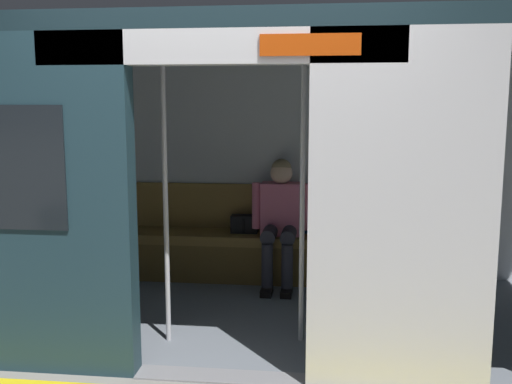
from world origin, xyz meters
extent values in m
plane|color=gray|center=(0.00, 0.00, 0.00)|extent=(60.00, 60.00, 0.00)
cube|color=silver|center=(-1.07, 0.02, 1.07)|extent=(1.07, 0.12, 2.13)
cube|color=black|center=(-1.07, 0.03, 1.32)|extent=(0.59, 0.02, 0.55)
cube|color=silver|center=(0.00, 0.00, 2.03)|extent=(2.15, 0.16, 0.20)
cube|color=#BF3F0C|center=(-0.54, 0.09, 2.03)|extent=(0.56, 0.02, 0.12)
cube|color=#15272E|center=(0.00, -1.19, 2.19)|extent=(6.40, 2.53, 0.12)
cube|color=slate|center=(0.00, -1.19, 0.00)|extent=(6.08, 2.37, 0.01)
cube|color=silver|center=(0.00, -2.37, 1.07)|extent=(6.08, 0.10, 2.13)
cube|color=olive|center=(0.00, -2.31, 0.68)|extent=(3.52, 0.06, 0.45)
cube|color=white|center=(0.00, -1.19, 2.10)|extent=(4.48, 0.16, 0.03)
cube|color=gray|center=(0.00, 0.00, 0.01)|extent=(1.07, 0.19, 0.01)
cube|color=olive|center=(0.00, -2.09, 0.41)|extent=(2.59, 0.44, 0.09)
cube|color=brown|center=(0.00, -1.89, 0.18)|extent=(2.59, 0.04, 0.37)
cube|color=pink|center=(-0.22, -2.07, 0.71)|extent=(0.38, 0.22, 0.50)
sphere|color=beige|center=(-0.22, -2.07, 1.05)|extent=(0.21, 0.21, 0.21)
sphere|color=#997F59|center=(-0.22, -2.08, 1.09)|extent=(0.19, 0.19, 0.19)
cylinder|color=pink|center=(-0.46, -2.04, 0.74)|extent=(0.08, 0.08, 0.44)
cylinder|color=pink|center=(0.01, -2.04, 0.74)|extent=(0.08, 0.08, 0.44)
cylinder|color=#2D2D38|center=(-0.31, -1.87, 0.51)|extent=(0.14, 0.40, 0.14)
cylinder|color=#2D2D38|center=(-0.13, -1.87, 0.51)|extent=(0.14, 0.40, 0.14)
cylinder|color=#2D2D38|center=(-0.31, -1.67, 0.25)|extent=(0.10, 0.10, 0.42)
cylinder|color=#2D2D38|center=(-0.13, -1.67, 0.25)|extent=(0.10, 0.10, 0.42)
cube|color=black|center=(-0.31, -1.62, 0.03)|extent=(0.10, 0.22, 0.06)
cube|color=black|center=(-0.13, -1.62, 0.03)|extent=(0.10, 0.22, 0.06)
cube|color=black|center=(0.14, -2.12, 0.54)|extent=(0.26, 0.14, 0.17)
cube|color=black|center=(0.14, -2.04, 0.54)|extent=(0.02, 0.01, 0.14)
cube|color=#26598C|center=(-0.55, -2.09, 0.47)|extent=(0.22, 0.26, 0.03)
cylinder|color=silver|center=(0.48, -0.53, 1.06)|extent=(0.04, 0.04, 2.11)
cylinder|color=silver|center=(-0.48, -0.64, 1.06)|extent=(0.04, 0.04, 2.11)
camera|label=1|loc=(-0.63, 3.42, 1.72)|focal=41.15mm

